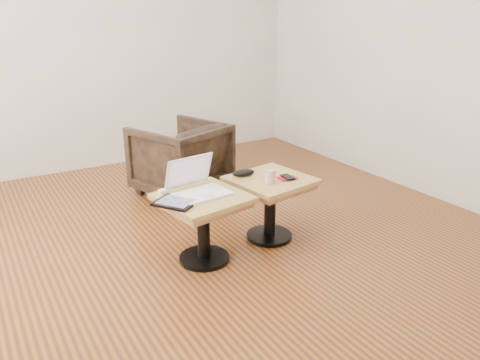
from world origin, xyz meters
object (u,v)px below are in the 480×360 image
side_table_left (203,212)px  striped_cup (270,176)px  laptop (198,187)px  armchair (181,159)px  side_table_right (270,193)px

side_table_left → striped_cup: 0.50m
side_table_left → striped_cup: size_ratio=6.03×
side_table_left → laptop: size_ratio=1.59×
laptop → armchair: 1.18m
side_table_right → side_table_left: bearing=175.8°
armchair → side_table_left: bearing=51.6°
side_table_right → armchair: 1.12m
laptop → armchair: size_ratio=0.52×
striped_cup → armchair: (-0.11, 1.18, -0.18)m
side_table_left → laptop: bearing=91.3°
striped_cup → armchair: bearing=95.1°
side_table_left → armchair: (0.37, 1.15, -0.02)m
side_table_right → striped_cup: size_ratio=6.01×
side_table_right → armchair: size_ratio=0.81×
side_table_left → side_table_right: same height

